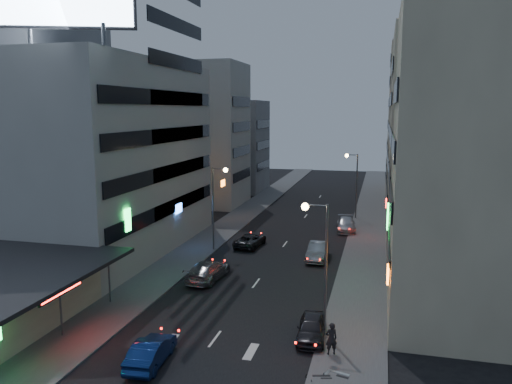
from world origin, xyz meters
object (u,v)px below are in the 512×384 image
(parked_car_left, at_px, (250,240))
(road_car_blue, at_px, (151,351))
(parked_car_right_mid, at_px, (318,251))
(parked_car_right_far, at_px, (346,225))
(parked_car_right_near, at_px, (312,328))
(road_car_silver, at_px, (208,271))
(person, at_px, (331,339))
(scooter_black_b, at_px, (331,366))
(scooter_silver_b, at_px, (351,365))

(parked_car_left, height_order, road_car_blue, road_car_blue)
(parked_car_right_mid, distance_m, parked_car_right_far, 11.84)
(parked_car_right_near, distance_m, road_car_silver, 12.72)
(parked_car_right_near, distance_m, parked_car_right_mid, 16.15)
(parked_car_right_mid, distance_m, parked_car_left, 7.63)
(road_car_blue, relative_size, road_car_silver, 0.80)
(parked_car_right_mid, height_order, person, person)
(parked_car_right_near, height_order, parked_car_right_mid, parked_car_right_mid)
(parked_car_right_mid, bearing_deg, scooter_black_b, -80.47)
(parked_car_right_far, distance_m, scooter_black_b, 31.83)
(parked_car_right_near, relative_size, road_car_blue, 0.94)
(parked_car_left, relative_size, road_car_silver, 0.89)
(parked_car_left, relative_size, parked_car_right_far, 0.94)
(parked_car_right_near, bearing_deg, scooter_black_b, -72.53)
(parked_car_right_far, xyz_separation_m, road_car_blue, (-7.95, -32.84, -0.02))
(parked_car_right_near, bearing_deg, parked_car_right_far, 86.42)
(parked_car_right_mid, xyz_separation_m, parked_car_right_far, (1.70, 11.72, -0.04))
(road_car_silver, distance_m, scooter_silver_b, 17.17)
(scooter_silver_b, bearing_deg, parked_car_left, 42.29)
(scooter_black_b, bearing_deg, parked_car_right_far, -11.69)
(parked_car_right_far, height_order, person, person)
(parked_car_left, relative_size, road_car_blue, 1.11)
(parked_car_right_mid, bearing_deg, scooter_silver_b, -77.58)
(parked_car_left, xyz_separation_m, parked_car_right_far, (8.80, 8.93, 0.07))
(road_car_blue, bearing_deg, scooter_silver_b, -177.47)
(scooter_silver_b, bearing_deg, scooter_black_b, 118.76)
(road_car_blue, relative_size, scooter_silver_b, 2.45)
(parked_car_right_near, distance_m, person, 2.28)
(parked_car_right_mid, bearing_deg, parked_car_right_near, -83.61)
(road_car_blue, height_order, road_car_silver, road_car_silver)
(parked_car_right_far, xyz_separation_m, scooter_silver_b, (2.54, -31.56, -0.07))
(parked_car_right_mid, distance_m, person, 18.13)
(parked_car_right_far, bearing_deg, parked_car_right_near, -95.83)
(person, bearing_deg, parked_car_right_mid, -104.03)
(road_car_silver, bearing_deg, road_car_blue, 101.50)
(parked_car_right_near, height_order, parked_car_right_far, parked_car_right_far)
(parked_car_left, distance_m, scooter_black_b, 25.09)
(parked_car_right_mid, bearing_deg, person, -80.00)
(person, xyz_separation_m, scooter_silver_b, (1.20, -1.97, -0.38))
(road_car_blue, xyz_separation_m, road_car_silver, (-1.60, 13.47, 0.07))
(parked_car_right_mid, bearing_deg, parked_car_right_far, 82.07)
(parked_car_right_far, xyz_separation_m, person, (1.34, -29.59, 0.30))
(parked_car_right_near, relative_size, parked_car_right_far, 0.81)
(parked_car_right_near, height_order, scooter_silver_b, parked_car_right_near)
(person, relative_size, scooter_silver_b, 1.04)
(parked_car_right_mid, xyz_separation_m, road_car_silver, (-7.85, -7.65, 0.00))
(parked_car_left, relative_size, person, 2.60)
(parked_car_right_far, distance_m, scooter_silver_b, 31.67)
(parked_car_right_far, distance_m, road_car_silver, 21.60)
(road_car_blue, height_order, person, person)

